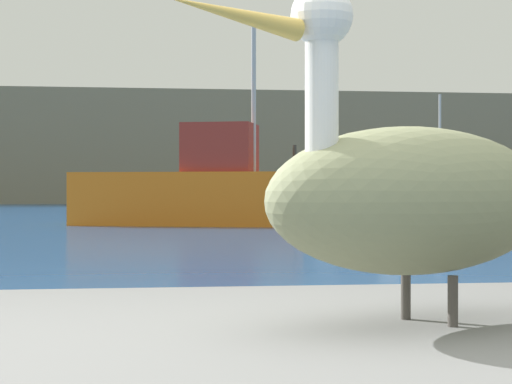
% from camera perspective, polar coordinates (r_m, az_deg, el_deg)
% --- Properties ---
extents(hillside_backdrop, '(140.00, 12.90, 7.31)m').
position_cam_1_polar(hillside_backdrop, '(63.89, -7.44, 2.62)').
color(hillside_backdrop, '#7F755B').
rests_on(hillside_backdrop, ground).
extents(pelican, '(1.36, 0.98, 0.95)m').
position_cam_1_polar(pelican, '(2.68, 9.85, -0.21)').
color(pelican, gray).
rests_on(pelican, pier_dock).
extents(fishing_boat_white, '(7.65, 3.77, 5.36)m').
position_cam_1_polar(fishing_boat_white, '(41.85, 9.12, 0.03)').
color(fishing_boat_white, white).
rests_on(fishing_boat_white, ground).
extents(fishing_boat_orange, '(6.25, 3.59, 5.35)m').
position_cam_1_polar(fishing_boat_orange, '(23.88, -3.97, 0.18)').
color(fishing_boat_orange, orange).
rests_on(fishing_boat_orange, ground).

